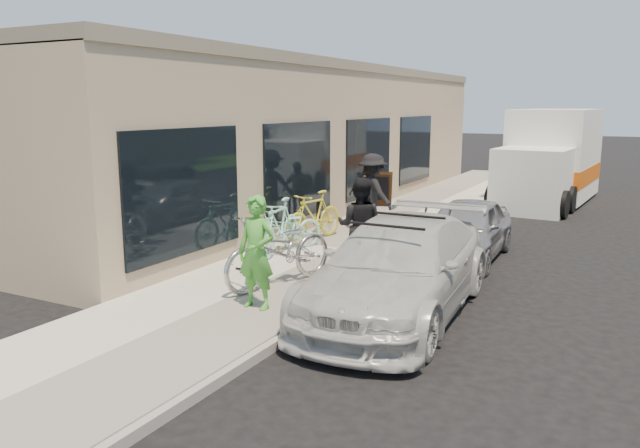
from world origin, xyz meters
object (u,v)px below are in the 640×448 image
at_px(cruiser_bike_a, 279,227).
at_px(bystander_a, 372,193).
at_px(sandwich_board, 381,189).
at_px(sedan_white, 399,268).
at_px(cruiser_bike_c, 314,216).
at_px(cruiser_bike_b, 287,229).
at_px(sedan_silver, 466,229).
at_px(bystander_b, 365,195).
at_px(woman_rider, 257,252).
at_px(bike_rack, 319,214).
at_px(man_standing, 360,226).
at_px(moving_truck, 550,162).
at_px(tandem_bike, 280,250).

xyz_separation_m(cruiser_bike_a, bystander_a, (0.74, 2.95, 0.36)).
height_order(sandwich_board, sedan_white, sedan_white).
bearing_deg(cruiser_bike_c, bystander_a, 74.86).
distance_m(cruiser_bike_b, bystander_a, 2.79).
xyz_separation_m(sedan_silver, bystander_b, (-2.93, 1.63, 0.29)).
bearing_deg(cruiser_bike_a, sedan_silver, 24.02).
xyz_separation_m(woman_rider, cruiser_bike_b, (-1.49, 3.34, -0.38)).
xyz_separation_m(bike_rack, woman_rider, (1.62, -4.98, 0.35)).
bearing_deg(bike_rack, cruiser_bike_c, -73.75).
distance_m(woman_rider, cruiser_bike_a, 3.38).
xyz_separation_m(man_standing, cruiser_bike_b, (-2.03, 0.91, -0.39)).
relative_size(moving_truck, cruiser_bike_b, 3.50).
distance_m(cruiser_bike_a, bystander_b, 3.58).
bearing_deg(moving_truck, woman_rider, -95.17).
bearing_deg(cruiser_bike_a, cruiser_bike_c, 83.79).
bearing_deg(tandem_bike, sedan_white, 15.46).
relative_size(bike_rack, man_standing, 0.48).
relative_size(sedan_silver, cruiser_bike_c, 2.01).
bearing_deg(cruiser_bike_b, moving_truck, 93.56).
distance_m(sedan_white, bystander_b, 6.23).
xyz_separation_m(sedan_white, moving_truck, (0.36, 12.53, 0.60)).
relative_size(bike_rack, bystander_a, 0.44).
xyz_separation_m(bike_rack, man_standing, (2.17, -2.55, 0.36)).
height_order(bike_rack, moving_truck, moving_truck).
bearing_deg(sedan_silver, tandem_bike, -120.09).
relative_size(man_standing, cruiser_bike_c, 0.96).
height_order(sedan_silver, man_standing, man_standing).
bearing_deg(cruiser_bike_a, bike_rack, 87.58).
xyz_separation_m(bystander_a, bystander_b, (-0.44, 0.60, -0.16)).
bearing_deg(cruiser_bike_c, sandwich_board, 107.53).
xyz_separation_m(tandem_bike, man_standing, (0.85, 1.29, 0.26)).
bearing_deg(bike_rack, tandem_bike, -70.97).
relative_size(cruiser_bike_a, bystander_a, 1.00).
distance_m(sandwich_board, bystander_a, 3.78).
bearing_deg(sedan_silver, cruiser_bike_a, -150.86).
distance_m(sedan_white, cruiser_bike_b, 3.95).
bearing_deg(cruiser_bike_a, woman_rider, -70.93).
xyz_separation_m(bike_rack, sandwich_board, (-0.33, 4.56, 0.01)).
bearing_deg(moving_truck, bike_rack, -109.75).
xyz_separation_m(sedan_white, cruiser_bike_a, (-3.25, 1.92, -0.00)).
bearing_deg(man_standing, sandwich_board, -80.46).
distance_m(bike_rack, cruiser_bike_a, 1.95).
height_order(bike_rack, cruiser_bike_a, cruiser_bike_a).
distance_m(man_standing, bystander_b, 4.50).
xyz_separation_m(woman_rider, bystander_b, (-1.17, 6.59, -0.08)).
bearing_deg(sedan_white, bystander_b, 115.40).
relative_size(sedan_white, woman_rider, 2.96).
bearing_deg(moving_truck, cruiser_bike_c, -107.96).
bearing_deg(man_standing, tandem_bike, 46.78).
xyz_separation_m(sedan_white, sedan_silver, (-0.02, 3.86, -0.09)).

